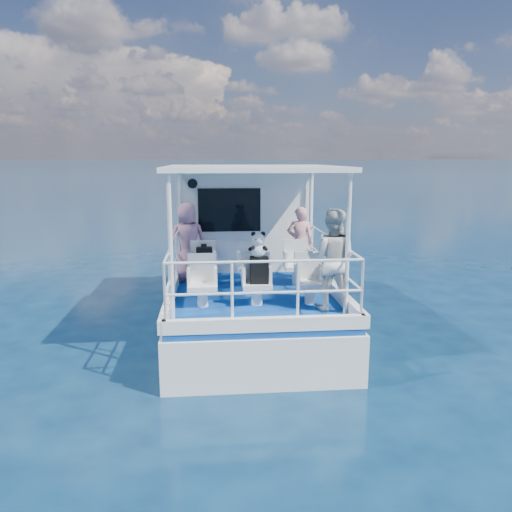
{
  "coord_description": "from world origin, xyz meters",
  "views": [
    {
      "loc": [
        -0.75,
        -9.1,
        3.32
      ],
      "look_at": [
        0.05,
        -0.4,
        1.59
      ],
      "focal_mm": 35.0,
      "sensor_mm": 36.0,
      "label": 1
    }
  ],
  "objects_px": {
    "passenger_port_fwd": "(188,242)",
    "passenger_stbd_aft": "(332,260)",
    "backpack_center": "(259,270)",
    "panda": "(258,244)"
  },
  "relations": [
    {
      "from": "passenger_port_fwd",
      "to": "passenger_stbd_aft",
      "type": "distance_m",
      "value": 3.26
    },
    {
      "from": "passenger_stbd_aft",
      "to": "backpack_center",
      "type": "bearing_deg",
      "value": 2.27
    },
    {
      "from": "passenger_stbd_aft",
      "to": "backpack_center",
      "type": "relative_size",
      "value": 3.68
    },
    {
      "from": "panda",
      "to": "backpack_center",
      "type": "bearing_deg",
      "value": -6.25
    },
    {
      "from": "panda",
      "to": "passenger_stbd_aft",
      "type": "bearing_deg",
      "value": -15.85
    },
    {
      "from": "passenger_port_fwd",
      "to": "passenger_stbd_aft",
      "type": "xyz_separation_m",
      "value": [
        2.37,
        -2.23,
        0.04
      ]
    },
    {
      "from": "passenger_port_fwd",
      "to": "backpack_center",
      "type": "height_order",
      "value": "passenger_port_fwd"
    },
    {
      "from": "passenger_port_fwd",
      "to": "backpack_center",
      "type": "relative_size",
      "value": 3.5
    },
    {
      "from": "backpack_center",
      "to": "passenger_port_fwd",
      "type": "bearing_deg",
      "value": 123.16
    },
    {
      "from": "passenger_stbd_aft",
      "to": "panda",
      "type": "distance_m",
      "value": 1.21
    }
  ]
}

